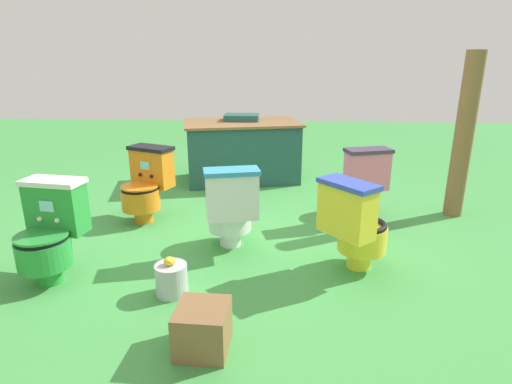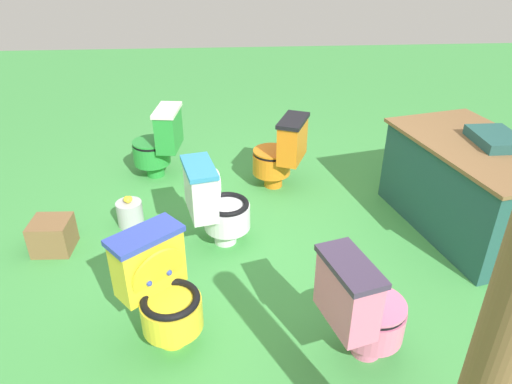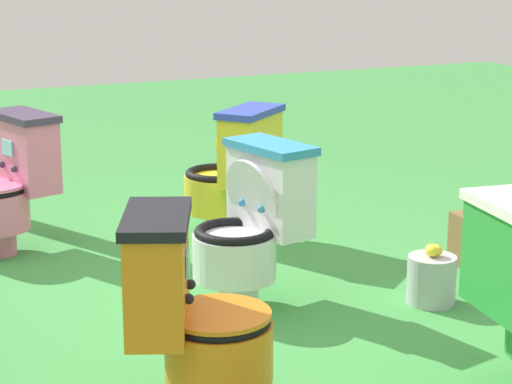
{
  "view_description": "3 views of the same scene",
  "coord_description": "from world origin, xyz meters",
  "px_view_note": "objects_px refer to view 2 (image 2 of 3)",
  "views": [
    {
      "loc": [
        0.4,
        -3.68,
        1.56
      ],
      "look_at": [
        0.19,
        -0.3,
        0.46
      ],
      "focal_mm": 29.26,
      "sensor_mm": 36.0,
      "label": 1
    },
    {
      "loc": [
        3.18,
        -0.35,
        2.28
      ],
      "look_at": [
        -0.14,
        -0.12,
        0.39
      ],
      "focal_mm": 33.32,
      "sensor_mm": 36.0,
      "label": 2
    },
    {
      "loc": [
        -3.84,
        1.22,
        1.59
      ],
      "look_at": [
        0.06,
        -0.51,
        0.5
      ],
      "focal_mm": 69.18,
      "sensor_mm": 36.0,
      "label": 3
    }
  ],
  "objects_px": {
    "toilet_pink": "(362,309)",
    "toilet_orange": "(281,153)",
    "toilet_white": "(215,204)",
    "toilet_yellow": "(161,289)",
    "lemon_bucket": "(130,213)",
    "small_crate": "(53,235)",
    "toilet_green": "(159,142)",
    "vendor_table": "(470,186)"
  },
  "relations": [
    {
      "from": "toilet_pink",
      "to": "toilet_orange",
      "type": "bearing_deg",
      "value": 169.85
    },
    {
      "from": "toilet_orange",
      "to": "toilet_white",
      "type": "xyz_separation_m",
      "value": [
        0.91,
        -0.62,
        0.0
      ]
    },
    {
      "from": "toilet_yellow",
      "to": "lemon_bucket",
      "type": "bearing_deg",
      "value": -112.18
    },
    {
      "from": "toilet_white",
      "to": "toilet_pink",
      "type": "height_order",
      "value": "same"
    },
    {
      "from": "small_crate",
      "to": "toilet_green",
      "type": "bearing_deg",
      "value": 149.56
    },
    {
      "from": "lemon_bucket",
      "to": "toilet_yellow",
      "type": "bearing_deg",
      "value": 18.18
    },
    {
      "from": "toilet_orange",
      "to": "toilet_pink",
      "type": "xyz_separation_m",
      "value": [
        2.13,
        0.22,
        0.0
      ]
    },
    {
      "from": "toilet_white",
      "to": "toilet_orange",
      "type": "bearing_deg",
      "value": 132.57
    },
    {
      "from": "toilet_yellow",
      "to": "toilet_pink",
      "type": "height_order",
      "value": "same"
    },
    {
      "from": "toilet_orange",
      "to": "vendor_table",
      "type": "distance_m",
      "value": 1.69
    },
    {
      "from": "toilet_orange",
      "to": "toilet_green",
      "type": "distance_m",
      "value": 1.23
    },
    {
      "from": "toilet_white",
      "to": "toilet_yellow",
      "type": "bearing_deg",
      "value": -31.31
    },
    {
      "from": "toilet_white",
      "to": "toilet_pink",
      "type": "xyz_separation_m",
      "value": [
        1.21,
        0.84,
        -0.0
      ]
    },
    {
      "from": "toilet_orange",
      "to": "toilet_pink",
      "type": "distance_m",
      "value": 2.14
    },
    {
      "from": "toilet_yellow",
      "to": "toilet_green",
      "type": "bearing_deg",
      "value": -123.89
    },
    {
      "from": "toilet_pink",
      "to": "lemon_bucket",
      "type": "xyz_separation_m",
      "value": [
        -1.54,
        -1.58,
        -0.25
      ]
    },
    {
      "from": "small_crate",
      "to": "lemon_bucket",
      "type": "relative_size",
      "value": 1.08
    },
    {
      "from": "toilet_yellow",
      "to": "vendor_table",
      "type": "distance_m",
      "value": 2.64
    },
    {
      "from": "toilet_green",
      "to": "toilet_yellow",
      "type": "distance_m",
      "value": 2.22
    },
    {
      "from": "toilet_green",
      "to": "toilet_yellow",
      "type": "xyz_separation_m",
      "value": [
        2.21,
        0.25,
        0.0
      ]
    },
    {
      "from": "toilet_orange",
      "to": "lemon_bucket",
      "type": "xyz_separation_m",
      "value": [
        0.59,
        -1.36,
        -0.25
      ]
    },
    {
      "from": "toilet_white",
      "to": "toilet_pink",
      "type": "relative_size",
      "value": 1.0
    },
    {
      "from": "toilet_green",
      "to": "lemon_bucket",
      "type": "bearing_deg",
      "value": 176.67
    },
    {
      "from": "toilet_pink",
      "to": "lemon_bucket",
      "type": "bearing_deg",
      "value": -150.26
    },
    {
      "from": "toilet_yellow",
      "to": "vendor_table",
      "type": "relative_size",
      "value": 0.45
    },
    {
      "from": "toilet_green",
      "to": "toilet_white",
      "type": "height_order",
      "value": "same"
    },
    {
      "from": "toilet_orange",
      "to": "toilet_pink",
      "type": "bearing_deg",
      "value": -151.35
    },
    {
      "from": "toilet_pink",
      "to": "vendor_table",
      "type": "distance_m",
      "value": 1.82
    },
    {
      "from": "toilet_green",
      "to": "toilet_pink",
      "type": "xyz_separation_m",
      "value": [
        2.45,
        1.41,
        0.0
      ]
    },
    {
      "from": "toilet_green",
      "to": "small_crate",
      "type": "height_order",
      "value": "toilet_green"
    },
    {
      "from": "toilet_white",
      "to": "small_crate",
      "type": "distance_m",
      "value": 1.31
    },
    {
      "from": "toilet_orange",
      "to": "lemon_bucket",
      "type": "height_order",
      "value": "toilet_orange"
    },
    {
      "from": "toilet_yellow",
      "to": "small_crate",
      "type": "bearing_deg",
      "value": -85.34
    },
    {
      "from": "toilet_green",
      "to": "small_crate",
      "type": "distance_m",
      "value": 1.45
    },
    {
      "from": "toilet_green",
      "to": "lemon_bucket",
      "type": "height_order",
      "value": "toilet_green"
    },
    {
      "from": "toilet_yellow",
      "to": "toilet_white",
      "type": "bearing_deg",
      "value": -148.42
    },
    {
      "from": "vendor_table",
      "to": "small_crate",
      "type": "height_order",
      "value": "vendor_table"
    },
    {
      "from": "vendor_table",
      "to": "toilet_yellow",
      "type": "bearing_deg",
      "value": -66.04
    },
    {
      "from": "toilet_white",
      "to": "toilet_yellow",
      "type": "distance_m",
      "value": 1.02
    },
    {
      "from": "toilet_yellow",
      "to": "toilet_pink",
      "type": "bearing_deg",
      "value": 127.79
    },
    {
      "from": "lemon_bucket",
      "to": "toilet_white",
      "type": "bearing_deg",
      "value": 66.31
    },
    {
      "from": "vendor_table",
      "to": "lemon_bucket",
      "type": "bearing_deg",
      "value": -94.44
    }
  ]
}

